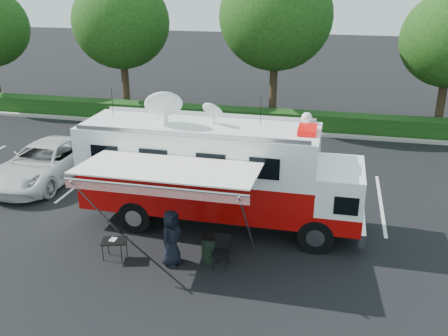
# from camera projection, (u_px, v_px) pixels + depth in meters

# --- Properties ---
(ground_plane) EXTENTS (120.00, 120.00, 0.00)m
(ground_plane) POSITION_uv_depth(u_px,v_px,m) (221.00, 224.00, 17.22)
(ground_plane) COLOR black
(ground_plane) RESTS_ON ground
(back_border) EXTENTS (60.00, 6.14, 8.87)m
(back_border) POSITION_uv_depth(u_px,v_px,m) (296.00, 35.00, 26.88)
(back_border) COLOR #9E998E
(back_border) RESTS_ON ground_plane
(stall_lines) EXTENTS (24.12, 5.50, 0.01)m
(stall_lines) POSITION_uv_depth(u_px,v_px,m) (226.00, 189.00, 20.04)
(stall_lines) COLOR silver
(stall_lines) RESTS_ON ground_plane
(command_truck) EXTENTS (9.34, 2.57, 4.49)m
(command_truck) POSITION_uv_depth(u_px,v_px,m) (218.00, 173.00, 16.53)
(command_truck) COLOR black
(command_truck) RESTS_ON ground_plane
(awning) EXTENTS (5.10, 2.64, 3.08)m
(awning) POSITION_uv_depth(u_px,v_px,m) (167.00, 173.00, 13.93)
(awning) COLOR white
(awning) RESTS_ON ground_plane
(white_suv) EXTENTS (2.77, 5.71, 1.56)m
(white_suv) POSITION_uv_depth(u_px,v_px,m) (47.00, 180.00, 20.93)
(white_suv) COLOR silver
(white_suv) RESTS_ON ground_plane
(person) EXTENTS (0.76, 0.97, 1.74)m
(person) POSITION_uv_depth(u_px,v_px,m) (173.00, 264.00, 14.88)
(person) COLOR black
(person) RESTS_ON ground_plane
(folding_table) EXTENTS (0.85, 0.70, 0.63)m
(folding_table) POSITION_uv_depth(u_px,v_px,m) (114.00, 242.00, 14.94)
(folding_table) COLOR black
(folding_table) RESTS_ON ground_plane
(folding_chair) EXTENTS (0.50, 0.52, 1.01)m
(folding_chair) POSITION_uv_depth(u_px,v_px,m) (222.00, 248.00, 14.57)
(folding_chair) COLOR black
(folding_chair) RESTS_ON ground_plane
(trash_bin) EXTENTS (0.53, 0.53, 0.79)m
(trash_bin) POSITION_uv_depth(u_px,v_px,m) (210.00, 248.00, 14.96)
(trash_bin) COLOR black
(trash_bin) RESTS_ON ground_plane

